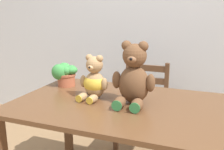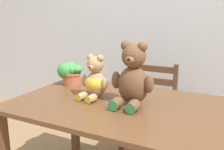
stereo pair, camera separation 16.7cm
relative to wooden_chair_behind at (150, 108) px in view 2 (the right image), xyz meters
The scene contains 6 objects.
wall_back 0.99m from the wooden_chair_behind, 82.95° to the left, with size 8.00×0.04×2.60m, color silver.
dining_table 0.79m from the wooden_chair_behind, 85.30° to the right, with size 1.49×0.91×0.75m.
wooden_chair_behind is the anchor object (origin of this frame).
teddy_bear_left 0.86m from the wooden_chair_behind, 103.69° to the right, with size 0.22×0.23×0.31m.
teddy_bear_right 0.89m from the wooden_chair_behind, 81.81° to the right, with size 0.29×0.28×0.41m.
potted_plant 0.86m from the wooden_chair_behind, 134.96° to the right, with size 0.20×0.18×0.19m.
Camera 2 is at (0.62, -0.96, 1.33)m, focal length 40.00 mm.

